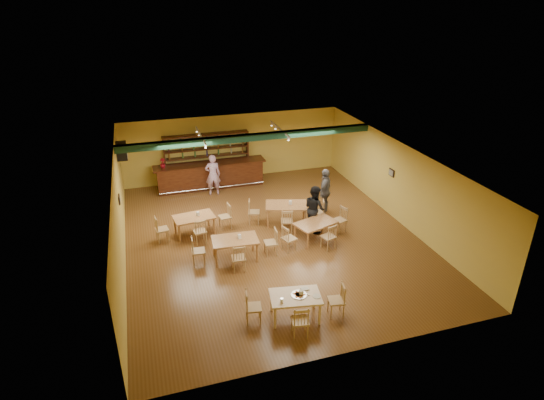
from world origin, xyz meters
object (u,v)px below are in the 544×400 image
object	(u,v)px
patron_bar	(213,175)
patron_right_a	(314,208)
near_table	(295,307)
bar_counter	(210,175)
dining_table_b	(286,214)
dining_table_c	(235,249)
dining_table_d	(315,231)
dining_table_a	(195,225)

from	to	relation	value
patron_bar	patron_right_a	distance (m)	5.19
near_table	patron_bar	bearing A→B (deg)	103.69
bar_counter	dining_table_b	distance (m)	4.80
dining_table_c	dining_table_d	xyz separation A→B (m)	(2.95, 0.36, -0.01)
dining_table_a	bar_counter	bearing A→B (deg)	64.87
near_table	patron_right_a	distance (m)	5.05
patron_bar	patron_right_a	world-z (taller)	patron_bar
near_table	dining_table_b	bearing A→B (deg)	83.50
dining_table_c	patron_right_a	bearing A→B (deg)	23.21
dining_table_a	patron_right_a	xyz separation A→B (m)	(4.23, -0.94, 0.51)
bar_counter	near_table	world-z (taller)	bar_counter
dining_table_c	near_table	xyz separation A→B (m)	(0.87, -3.34, -0.01)
dining_table_d	near_table	world-z (taller)	near_table
patron_right_a	patron_bar	bearing A→B (deg)	20.62
bar_counter	dining_table_d	bearing A→B (deg)	-65.54
bar_counter	patron_right_a	size ratio (longest dim) A/B	2.84
dining_table_c	near_table	size ratio (longest dim) A/B	1.11
bar_counter	dining_table_c	xyz separation A→B (m)	(-0.28, -6.21, -0.20)
patron_right_a	near_table	bearing A→B (deg)	138.57
dining_table_d	bar_counter	bearing A→B (deg)	96.01
dining_table_c	patron_right_a	distance (m)	3.42
near_table	patron_bar	xyz separation A→B (m)	(-0.60, 8.73, 0.54)
patron_bar	bar_counter	bearing A→B (deg)	-87.14
bar_counter	dining_table_a	world-z (taller)	bar_counter
dining_table_b	near_table	bearing A→B (deg)	-89.32
dining_table_b	dining_table_c	bearing A→B (deg)	-124.53
dining_table_a	dining_table_c	world-z (taller)	dining_table_c
dining_table_b	patron_right_a	bearing A→B (deg)	-28.09
dining_table_b	patron_bar	distance (m)	4.11
dining_table_b	near_table	xyz separation A→B (m)	(-1.53, -5.25, -0.03)
dining_table_b	patron_right_a	size ratio (longest dim) A/B	0.88
bar_counter	patron_right_a	distance (m)	5.88
dining_table_c	bar_counter	bearing A→B (deg)	91.43
dining_table_c	patron_bar	bearing A→B (deg)	91.25
dining_table_b	dining_table_a	bearing A→B (deg)	-165.50
bar_counter	near_table	distance (m)	9.58
near_table	patron_bar	distance (m)	8.77
dining_table_b	patron_bar	xyz separation A→B (m)	(-2.13, 3.48, 0.51)
dining_table_b	patron_right_a	distance (m)	1.23
dining_table_d	dining_table_a	bearing A→B (deg)	138.44
dining_table_a	patron_bar	world-z (taller)	patron_bar
patron_right_a	dining_table_b	bearing A→B (deg)	31.18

